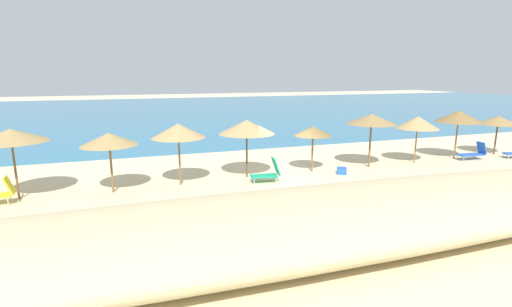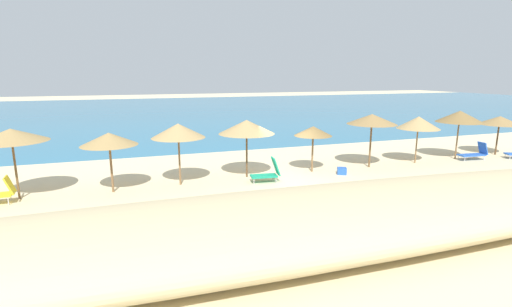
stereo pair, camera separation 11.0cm
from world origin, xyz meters
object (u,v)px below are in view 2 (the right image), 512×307
Objects in this scene: beach_umbrella_6 at (372,119)px; beach_umbrella_9 at (500,120)px; lounge_chair_3 at (475,153)px; beach_umbrella_8 at (460,117)px; beach_umbrella_3 at (178,131)px; beach_umbrella_5 at (313,131)px; cooler_box at (342,171)px; beach_umbrella_4 at (247,127)px; beach_umbrella_1 at (11,135)px; beach_umbrella_7 at (418,123)px; beach_umbrella_2 at (109,139)px; lounge_chair_1 at (268,172)px.

beach_umbrella_6 reaches higher than beach_umbrella_9.
beach_umbrella_6 is 7.22m from lounge_chair_3.
beach_umbrella_6 is at bearing -179.06° from beach_umbrella_8.
beach_umbrella_5 is (6.71, 0.16, -0.37)m from beach_umbrella_3.
beach_umbrella_8 is 8.62m from cooler_box.
beach_umbrella_1 is at bearing -179.06° from beach_umbrella_4.
beach_umbrella_6 is at bearing 0.08° from beach_umbrella_3.
beach_umbrella_6 is 6.07m from beach_umbrella_8.
beach_umbrella_4 reaches higher than beach_umbrella_7.
beach_umbrella_8 is at bearing 0.41° from beach_umbrella_3.
beach_umbrella_3 is 13.11m from beach_umbrella_7.
beach_umbrella_6 is 6.49× the size of cooler_box.
beach_umbrella_2 is at bearing 176.68° from cooler_box.
beach_umbrella_4 is 0.98× the size of beach_umbrella_6.
beach_umbrella_6 reaches higher than lounge_chair_3.
beach_umbrella_5 is 1.67× the size of lounge_chair_1.
lounge_chair_1 is at bearing -178.61° from cooler_box.
beach_umbrella_3 is 3.24m from beach_umbrella_4.
beach_umbrella_8 reaches higher than beach_umbrella_5.
beach_umbrella_2 is 1.06× the size of beach_umbrella_9.
beach_umbrella_7 is 6.35m from beach_umbrella_9.
beach_umbrella_7 is at bearing -178.19° from beach_umbrella_9.
beach_umbrella_2 is 1.08× the size of beach_umbrella_5.
lounge_chair_1 is at bearing -6.06° from beach_umbrella_2.
beach_umbrella_4 is 1.63× the size of lounge_chair_3.
beach_umbrella_4 is 6.33× the size of cooler_box.
beach_umbrella_2 is 10.96m from cooler_box.
lounge_chair_1 is at bearing -5.44° from beach_umbrella_1.
beach_umbrella_5 is 3.39m from beach_umbrella_6.
beach_umbrella_9 is at bearing 4.95° from cooler_box.
beach_umbrella_6 reaches higher than beach_umbrella_3.
beach_umbrella_1 is 1.66× the size of lounge_chair_3.
lounge_chair_3 is at bearing -3.08° from beach_umbrella_4.
beach_umbrella_8 is 2.32m from lounge_chair_3.
lounge_chair_1 is (-9.19, -0.90, -1.82)m from beach_umbrella_7.
lounge_chair_1 is at bearing -174.42° from beach_umbrella_7.
cooler_box is (4.65, -1.04, -2.29)m from beach_umbrella_4.
beach_umbrella_1 is 6.45× the size of cooler_box.
beach_umbrella_9 is at bearing 1.71° from beach_umbrella_8.
beach_umbrella_2 reaches higher than cooler_box.
beach_umbrella_6 is 9.41m from beach_umbrella_9.
beach_umbrella_7 is (19.50, -0.08, -0.30)m from beach_umbrella_1.
beach_umbrella_4 is at bearing 178.42° from beach_umbrella_5.
beach_umbrella_5 is at bearing -179.75° from beach_umbrella_9.
beach_umbrella_6 reaches higher than lounge_chair_1.
beach_umbrella_5 is 10.37m from lounge_chair_3.
beach_umbrella_3 is 0.97× the size of beach_umbrella_6.
lounge_chair_1 is 3.98m from cooler_box.
beach_umbrella_4 is at bearing 177.98° from beach_umbrella_6.
beach_umbrella_7 is at bearing -77.66° from lounge_chair_1.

